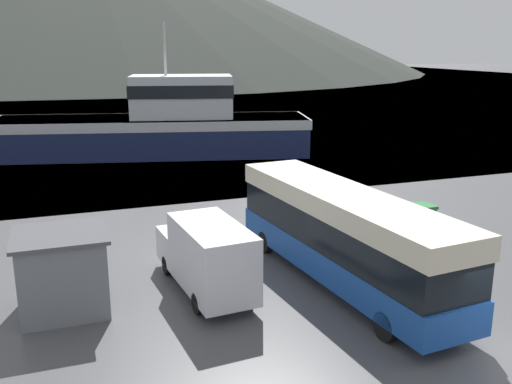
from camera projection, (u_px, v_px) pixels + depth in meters
The scene contains 8 objects.
ground_plane at pixel (506, 358), 15.77m from camera, with size 400.00×400.00×0.00m, color #4C4C4F.
water_surface at pixel (95, 79), 141.81m from camera, with size 240.00×240.00×0.00m, color #3D5160.
tour_bus at pixel (342, 233), 20.22m from camera, with size 3.47×11.70×3.43m.
delivery_van at pixel (206, 255), 19.67m from camera, with size 2.36×5.92×2.60m.
fishing_boat at pixel (158, 125), 44.26m from camera, with size 24.88×11.56×10.10m.
storage_bin at pixel (420, 219), 25.87m from camera, with size 1.21×1.01×1.38m.
dock_kiosk at pixel (63, 272), 18.29m from camera, with size 2.91×2.79×2.65m.
mooring_bollard at pixel (293, 191), 31.99m from camera, with size 0.41×0.41×0.77m.
Camera 1 is at (-11.31, -10.91, 8.42)m, focal length 40.00 mm.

